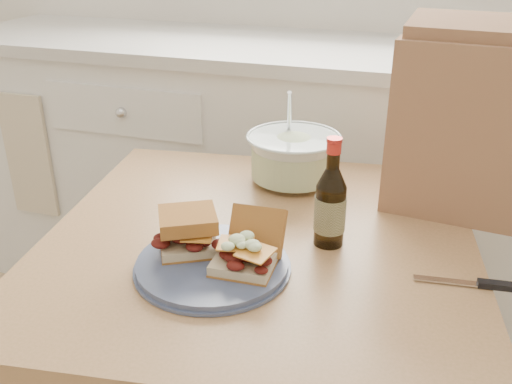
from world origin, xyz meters
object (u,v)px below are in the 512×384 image
(plate, at_px, (212,265))
(coleslaw_bowl, at_px, (293,159))
(beer_bottle, at_px, (330,205))
(paper_bag, at_px, (462,127))
(dining_table, at_px, (259,280))

(plate, xyz_separation_m, coleslaw_bowl, (0.04, 0.43, 0.05))
(plate, bearing_deg, beer_bottle, 41.15)
(paper_bag, bearing_deg, coleslaw_bowl, -177.32)
(dining_table, xyz_separation_m, coleslaw_bowl, (-0.01, 0.29, 0.16))
(dining_table, height_order, paper_bag, paper_bag)
(dining_table, height_order, plate, plate)
(plate, bearing_deg, dining_table, 72.67)
(beer_bottle, height_order, paper_bag, paper_bag)
(coleslaw_bowl, bearing_deg, beer_bottle, -61.74)
(plate, distance_m, paper_bag, 0.61)
(dining_table, relative_size, paper_bag, 2.63)
(coleslaw_bowl, relative_size, beer_bottle, 1.04)
(coleslaw_bowl, relative_size, paper_bag, 0.62)
(dining_table, height_order, coleslaw_bowl, coleslaw_bowl)
(plate, xyz_separation_m, beer_bottle, (0.18, 0.16, 0.07))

